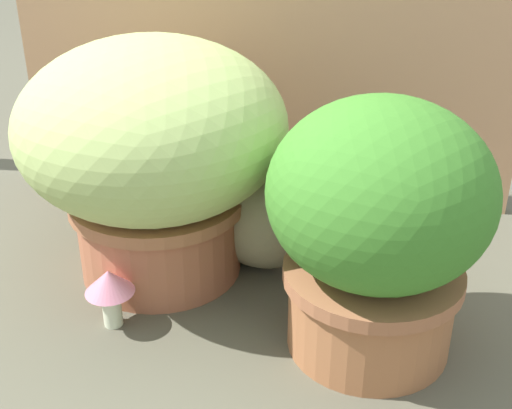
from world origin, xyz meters
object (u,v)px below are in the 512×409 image
at_px(cat, 263,211).
at_px(mushroom_ornament_pink, 110,287).
at_px(grass_planter, 154,147).
at_px(leafy_planter, 378,224).

relative_size(cat, mushroom_ornament_pink, 3.17).
bearing_deg(grass_planter, leafy_planter, -20.65).
relative_size(leafy_planter, mushroom_ornament_pink, 3.88).
height_order(cat, mushroom_ornament_pink, cat).
relative_size(leafy_planter, cat, 1.22).
distance_m(grass_planter, cat, 0.25).
xyz_separation_m(grass_planter, leafy_planter, (0.41, -0.16, -0.03)).
height_order(grass_planter, leafy_planter, grass_planter).
height_order(grass_planter, cat, grass_planter).
bearing_deg(mushroom_ornament_pink, leafy_planter, 4.55).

